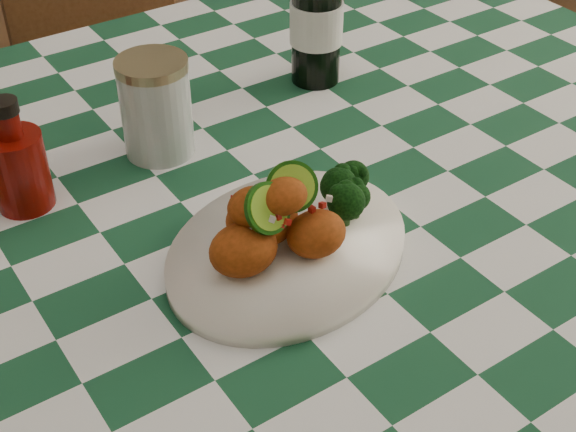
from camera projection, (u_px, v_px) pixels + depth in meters
dining_table at (202, 413)px, 1.19m from camera, size 1.66×1.06×0.79m
plate at (288, 249)px, 0.87m from camera, size 0.35×0.31×0.02m
fried_chicken_pile at (280, 214)px, 0.83m from camera, size 0.14×0.10×0.09m
broccoli_side at (345, 192)px, 0.89m from camera, size 0.07×0.07×0.05m
ketchup_bottle at (15, 154)px, 0.90m from camera, size 0.08×0.08×0.14m
mason_jar at (156, 107)px, 1.00m from camera, size 0.11×0.11×0.13m
wooden_chair_right at (133, 131)px, 1.79m from camera, size 0.40×0.42×0.82m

